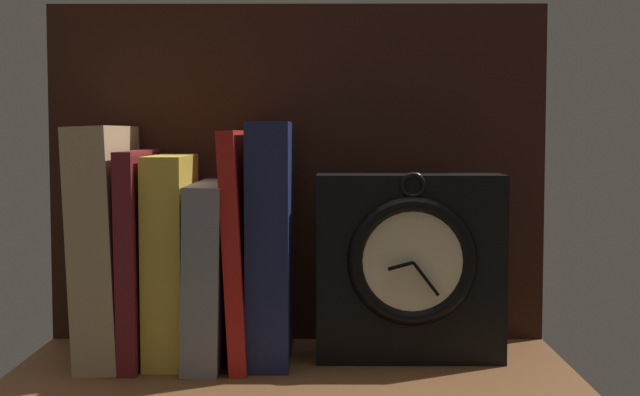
{
  "coord_description": "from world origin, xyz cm",
  "views": [
    {
      "loc": [
        2.98,
        -86.72,
        22.09
      ],
      "look_at": [
        2.49,
        3.38,
        15.69
      ],
      "focal_mm": 52.48,
      "sensor_mm": 36.0,
      "label": 1
    }
  ],
  "objects_px": {
    "framed_clock": "(410,266)",
    "book_gray_chess": "(211,271)",
    "book_navy_bierce": "(270,241)",
    "book_tan_shortstories": "(108,243)",
    "book_red_requiem": "(239,245)",
    "book_maroon_dawkins": "(140,255)",
    "book_yellow_seinlanguage": "(171,257)"
  },
  "relations": [
    {
      "from": "book_gray_chess",
      "to": "book_red_requiem",
      "type": "distance_m",
      "value": 0.04
    },
    {
      "from": "book_gray_chess",
      "to": "book_navy_bierce",
      "type": "distance_m",
      "value": 0.07
    },
    {
      "from": "framed_clock",
      "to": "book_gray_chess",
      "type": "bearing_deg",
      "value": 178.19
    },
    {
      "from": "book_yellow_seinlanguage",
      "to": "book_gray_chess",
      "type": "relative_size",
      "value": 1.16
    },
    {
      "from": "book_maroon_dawkins",
      "to": "book_gray_chess",
      "type": "xyz_separation_m",
      "value": [
        0.07,
        0.0,
        -0.02
      ]
    },
    {
      "from": "book_red_requiem",
      "to": "book_navy_bierce",
      "type": "bearing_deg",
      "value": 0.0
    },
    {
      "from": "book_navy_bierce",
      "to": "framed_clock",
      "type": "xyz_separation_m",
      "value": [
        0.13,
        -0.01,
        -0.02
      ]
    },
    {
      "from": "book_gray_chess",
      "to": "book_navy_bierce",
      "type": "height_order",
      "value": "book_navy_bierce"
    },
    {
      "from": "book_yellow_seinlanguage",
      "to": "framed_clock",
      "type": "relative_size",
      "value": 1.08
    },
    {
      "from": "book_tan_shortstories",
      "to": "book_gray_chess",
      "type": "bearing_deg",
      "value": 0.0
    },
    {
      "from": "book_maroon_dawkins",
      "to": "book_yellow_seinlanguage",
      "type": "bearing_deg",
      "value": 0.0
    },
    {
      "from": "book_tan_shortstories",
      "to": "book_gray_chess",
      "type": "relative_size",
      "value": 1.32
    },
    {
      "from": "book_tan_shortstories",
      "to": "framed_clock",
      "type": "height_order",
      "value": "book_tan_shortstories"
    },
    {
      "from": "book_maroon_dawkins",
      "to": "book_yellow_seinlanguage",
      "type": "relative_size",
      "value": 1.02
    },
    {
      "from": "book_gray_chess",
      "to": "book_tan_shortstories",
      "type": "bearing_deg",
      "value": 180.0
    },
    {
      "from": "book_tan_shortstories",
      "to": "book_yellow_seinlanguage",
      "type": "distance_m",
      "value": 0.06
    },
    {
      "from": "book_red_requiem",
      "to": "book_navy_bierce",
      "type": "xyz_separation_m",
      "value": [
        0.03,
        0.0,
        0.0
      ]
    },
    {
      "from": "book_gray_chess",
      "to": "book_red_requiem",
      "type": "relative_size",
      "value": 0.77
    },
    {
      "from": "book_gray_chess",
      "to": "book_maroon_dawkins",
      "type": "bearing_deg",
      "value": 180.0
    },
    {
      "from": "book_gray_chess",
      "to": "framed_clock",
      "type": "height_order",
      "value": "framed_clock"
    },
    {
      "from": "book_navy_bierce",
      "to": "framed_clock",
      "type": "height_order",
      "value": "book_navy_bierce"
    },
    {
      "from": "book_gray_chess",
      "to": "framed_clock",
      "type": "distance_m",
      "value": 0.19
    },
    {
      "from": "book_red_requiem",
      "to": "framed_clock",
      "type": "height_order",
      "value": "book_red_requiem"
    },
    {
      "from": "book_maroon_dawkins",
      "to": "book_navy_bierce",
      "type": "relative_size",
      "value": 0.88
    },
    {
      "from": "book_maroon_dawkins",
      "to": "book_tan_shortstories",
      "type": "bearing_deg",
      "value": 180.0
    },
    {
      "from": "book_yellow_seinlanguage",
      "to": "book_navy_bierce",
      "type": "relative_size",
      "value": 0.86
    },
    {
      "from": "book_tan_shortstories",
      "to": "book_red_requiem",
      "type": "height_order",
      "value": "book_tan_shortstories"
    },
    {
      "from": "book_tan_shortstories",
      "to": "book_yellow_seinlanguage",
      "type": "relative_size",
      "value": 1.14
    },
    {
      "from": "book_red_requiem",
      "to": "book_maroon_dawkins",
      "type": "bearing_deg",
      "value": 180.0
    },
    {
      "from": "book_gray_chess",
      "to": "book_red_requiem",
      "type": "xyz_separation_m",
      "value": [
        0.03,
        0.0,
        0.03
      ]
    },
    {
      "from": "book_yellow_seinlanguage",
      "to": "book_navy_bierce",
      "type": "bearing_deg",
      "value": 0.0
    },
    {
      "from": "framed_clock",
      "to": "book_navy_bierce",
      "type": "bearing_deg",
      "value": 177.41
    }
  ]
}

